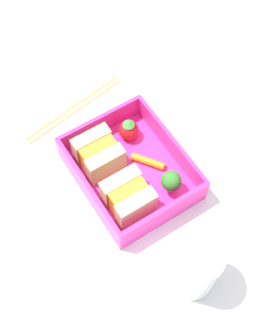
{
  "coord_description": "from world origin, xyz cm",
  "views": [
    {
      "loc": [
        -26.76,
        17.0,
        62.31
      ],
      "look_at": [
        0.0,
        0.0,
        2.7
      ],
      "focal_mm": 50.0,
      "sensor_mm": 36.0,
      "label": 1
    }
  ],
  "objects_px": {
    "carrot_stick_far_left": "(146,159)",
    "folded_napkin": "(213,116)",
    "sandwich_left": "(128,197)",
    "drinking_glass": "(194,266)",
    "strawberry_far_left": "(129,130)",
    "chopstick_pair": "(74,108)",
    "broccoli_floret": "(171,181)",
    "sandwich_center_left": "(99,154)"
  },
  "relations": [
    {
      "from": "carrot_stick_far_left",
      "to": "chopstick_pair",
      "type": "xyz_separation_m",
      "value": [
        0.15,
        0.04,
        -0.01
      ]
    },
    {
      "from": "sandwich_center_left",
      "to": "folded_napkin",
      "type": "xyz_separation_m",
      "value": [
        -0.02,
        -0.2,
        -0.03
      ]
    },
    {
      "from": "strawberry_far_left",
      "to": "drinking_glass",
      "type": "distance_m",
      "value": 0.23
    },
    {
      "from": "sandwich_left",
      "to": "drinking_glass",
      "type": "relative_size",
      "value": 0.61
    },
    {
      "from": "chopstick_pair",
      "to": "broccoli_floret",
      "type": "bearing_deg",
      "value": -167.57
    },
    {
      "from": "sandwich_left",
      "to": "chopstick_pair",
      "type": "distance_m",
      "value": 0.2
    },
    {
      "from": "drinking_glass",
      "to": "folded_napkin",
      "type": "bearing_deg",
      "value": -43.87
    },
    {
      "from": "broccoli_floret",
      "to": "chopstick_pair",
      "type": "height_order",
      "value": "broccoli_floret"
    },
    {
      "from": "broccoli_floret",
      "to": "sandwich_left",
      "type": "bearing_deg",
      "value": 78.69
    },
    {
      "from": "sandwich_center_left",
      "to": "chopstick_pair",
      "type": "relative_size",
      "value": 0.32
    },
    {
      "from": "broccoli_floret",
      "to": "folded_napkin",
      "type": "relative_size",
      "value": 0.33
    },
    {
      "from": "drinking_glass",
      "to": "sandwich_center_left",
      "type": "bearing_deg",
      "value": 4.17
    },
    {
      "from": "broccoli_floret",
      "to": "chopstick_pair",
      "type": "relative_size",
      "value": 0.22
    },
    {
      "from": "strawberry_far_left",
      "to": "folded_napkin",
      "type": "bearing_deg",
      "value": -104.81
    },
    {
      "from": "sandwich_left",
      "to": "sandwich_center_left",
      "type": "relative_size",
      "value": 1.0
    },
    {
      "from": "carrot_stick_far_left",
      "to": "sandwich_center_left",
      "type": "bearing_deg",
      "value": 58.62
    },
    {
      "from": "sandwich_center_left",
      "to": "carrot_stick_far_left",
      "type": "bearing_deg",
      "value": -121.38
    },
    {
      "from": "chopstick_pair",
      "to": "folded_napkin",
      "type": "height_order",
      "value": "chopstick_pair"
    },
    {
      "from": "sandwich_left",
      "to": "drinking_glass",
      "type": "bearing_deg",
      "value": -173.28
    },
    {
      "from": "drinking_glass",
      "to": "folded_napkin",
      "type": "relative_size",
      "value": 0.78
    },
    {
      "from": "broccoli_floret",
      "to": "drinking_glass",
      "type": "bearing_deg",
      "value": 158.06
    },
    {
      "from": "folded_napkin",
      "to": "broccoli_floret",
      "type": "bearing_deg",
      "value": 118.12
    },
    {
      "from": "chopstick_pair",
      "to": "sandwich_left",
      "type": "bearing_deg",
      "value": 174.78
    },
    {
      "from": "folded_napkin",
      "to": "sandwich_center_left",
      "type": "bearing_deg",
      "value": 84.14
    },
    {
      "from": "sandwich_left",
      "to": "broccoli_floret",
      "type": "relative_size",
      "value": 1.45
    },
    {
      "from": "carrot_stick_far_left",
      "to": "chopstick_pair",
      "type": "height_order",
      "value": "carrot_stick_far_left"
    },
    {
      "from": "strawberry_far_left",
      "to": "folded_napkin",
      "type": "xyz_separation_m",
      "value": [
        -0.04,
        -0.14,
        -0.03
      ]
    },
    {
      "from": "strawberry_far_left",
      "to": "chopstick_pair",
      "type": "bearing_deg",
      "value": 24.27
    },
    {
      "from": "broccoli_floret",
      "to": "sandwich_center_left",
      "type": "bearing_deg",
      "value": 34.15
    },
    {
      "from": "sandwich_left",
      "to": "broccoli_floret",
      "type": "bearing_deg",
      "value": -101.31
    },
    {
      "from": "sandwich_left",
      "to": "folded_napkin",
      "type": "relative_size",
      "value": 0.48
    },
    {
      "from": "folded_napkin",
      "to": "sandwich_left",
      "type": "bearing_deg",
      "value": 106.78
    },
    {
      "from": "sandwich_left",
      "to": "broccoli_floret",
      "type": "distance_m",
      "value": 0.06
    },
    {
      "from": "drinking_glass",
      "to": "carrot_stick_far_left",
      "type": "bearing_deg",
      "value": -14.21
    },
    {
      "from": "broccoli_floret",
      "to": "chopstick_pair",
      "type": "xyz_separation_m",
      "value": [
        0.21,
        0.05,
        -0.03
      ]
    },
    {
      "from": "sandwich_center_left",
      "to": "folded_napkin",
      "type": "height_order",
      "value": "sandwich_center_left"
    },
    {
      "from": "carrot_stick_far_left",
      "to": "strawberry_far_left",
      "type": "xyz_separation_m",
      "value": [
        0.05,
        -0.0,
        0.01
      ]
    },
    {
      "from": "sandwich_center_left",
      "to": "drinking_glass",
      "type": "height_order",
      "value": "drinking_glass"
    },
    {
      "from": "broccoli_floret",
      "to": "strawberry_far_left",
      "type": "xyz_separation_m",
      "value": [
        0.11,
        0.0,
        -0.01
      ]
    },
    {
      "from": "chopstick_pair",
      "to": "drinking_glass",
      "type": "bearing_deg",
      "value": 179.6
    },
    {
      "from": "strawberry_far_left",
      "to": "chopstick_pair",
      "type": "distance_m",
      "value": 0.11
    },
    {
      "from": "carrot_stick_far_left",
      "to": "folded_napkin",
      "type": "relative_size",
      "value": 0.41
    }
  ]
}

